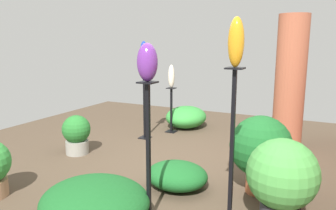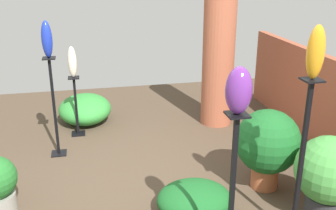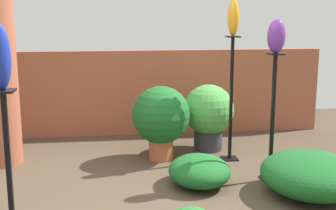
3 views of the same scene
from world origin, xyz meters
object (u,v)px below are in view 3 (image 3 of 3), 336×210
at_px(art_vase_violet, 276,36).
at_px(potted_plant_front_right, 208,113).
at_px(pedestal_amber, 231,104).
at_px(art_vase_cobalt, 0,57).
at_px(pedestal_cobalt, 10,188).
at_px(pedestal_violet, 272,123).
at_px(art_vase_amber, 233,17).
at_px(potted_plant_walkway_edge, 161,117).

height_order(art_vase_violet, potted_plant_front_right, art_vase_violet).
xyz_separation_m(pedestal_amber, art_vase_cobalt, (-2.22, -2.27, 0.85)).
height_order(pedestal_cobalt, pedestal_violet, pedestal_violet).
bearing_deg(pedestal_amber, art_vase_cobalt, -134.46).
distance_m(art_vase_amber, potted_plant_walkway_edge, 1.52).
relative_size(pedestal_amber, pedestal_cobalt, 1.16).
bearing_deg(art_vase_violet, potted_plant_walkway_edge, 142.73).
relative_size(art_vase_cobalt, potted_plant_front_right, 0.51).
distance_m(pedestal_amber, art_vase_cobalt, 3.29).
height_order(pedestal_violet, potted_plant_walkway_edge, pedestal_violet).
bearing_deg(pedestal_violet, art_vase_amber, 109.98).
height_order(pedestal_cobalt, potted_plant_front_right, pedestal_cobalt).
relative_size(pedestal_violet, art_vase_cobalt, 3.09).
xyz_separation_m(pedestal_violet, art_vase_amber, (-0.27, 0.76, 1.13)).
height_order(pedestal_amber, potted_plant_walkway_edge, pedestal_amber).
height_order(pedestal_amber, potted_plant_front_right, pedestal_amber).
bearing_deg(art_vase_cobalt, potted_plant_walkway_edge, 60.36).
height_order(pedestal_amber, pedestal_violet, pedestal_amber).
bearing_deg(potted_plant_front_right, pedestal_amber, -66.94).
xyz_separation_m(art_vase_amber, potted_plant_walkway_edge, (-0.87, 0.11, -1.24)).
xyz_separation_m(pedestal_violet, art_vase_violet, (0.00, 0.00, 0.95)).
distance_m(art_vase_cobalt, potted_plant_walkway_edge, 2.92).
relative_size(art_vase_amber, potted_plant_front_right, 0.50).
relative_size(art_vase_amber, art_vase_violet, 1.25).
relative_size(art_vase_amber, art_vase_cobalt, 0.97).
xyz_separation_m(art_vase_amber, art_vase_violet, (0.27, -0.76, -0.18)).
bearing_deg(pedestal_cobalt, pedestal_violet, 31.14).
bearing_deg(art_vase_violet, art_vase_amber, 109.98).
relative_size(pedestal_violet, potted_plant_walkway_edge, 1.51).
distance_m(pedestal_violet, art_vase_amber, 1.39).
bearing_deg(pedestal_cobalt, potted_plant_walkway_edge, 60.36).
distance_m(pedestal_amber, pedestal_violet, 0.81).
height_order(pedestal_amber, art_vase_violet, art_vase_violet).
bearing_deg(art_vase_amber, pedestal_cobalt, -134.46).
bearing_deg(pedestal_violet, potted_plant_front_right, 111.14).
height_order(pedestal_violet, art_vase_amber, art_vase_amber).
xyz_separation_m(pedestal_violet, potted_plant_walkway_edge, (-1.14, 0.87, -0.11)).
relative_size(pedestal_amber, art_vase_violet, 4.36).
height_order(potted_plant_front_right, potted_plant_walkway_edge, potted_plant_walkway_edge).
xyz_separation_m(pedestal_amber, pedestal_cobalt, (-2.22, -2.27, -0.11)).
relative_size(pedestal_cobalt, pedestal_violet, 0.94).
height_order(pedestal_violet, art_vase_violet, art_vase_violet).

